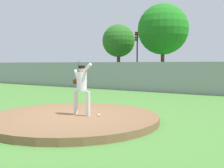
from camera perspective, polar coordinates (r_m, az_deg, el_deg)
name	(u,v)px	position (r m, az deg, el deg)	size (l,w,h in m)	color
ground_plane	(150,100)	(13.99, 7.98, -3.40)	(80.00, 80.00, 0.00)	#4C8438
asphalt_strip	(196,88)	(21.98, 17.07, -0.78)	(44.00, 7.00, 0.01)	#2B2B2D
pitchers_mound	(73,118)	(8.91, -8.11, -7.07)	(5.48, 5.48, 0.21)	brown
pitcher_youth	(81,85)	(8.73, -6.38, -0.13)	(0.81, 0.32, 1.67)	silver
baseball	(99,115)	(8.59, -2.78, -6.49)	(0.07, 0.07, 0.07)	white
chainlink_fence	(177,78)	(17.62, 13.33, 1.31)	(39.32, 0.07, 2.07)	gray
parked_car_burgundy	(171,77)	(22.12, 12.13, 1.44)	(1.92, 4.67, 1.70)	maroon
traffic_light_near	(137,48)	(28.64, 5.19, 7.49)	(0.28, 0.46, 5.14)	black
tree_broad_left	(119,41)	(34.73, 1.37, 8.96)	(4.08, 4.08, 6.79)	#4C331E
tree_tall_centre	(163,29)	(31.69, 10.58, 11.14)	(5.67, 5.67, 8.55)	#4C331E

